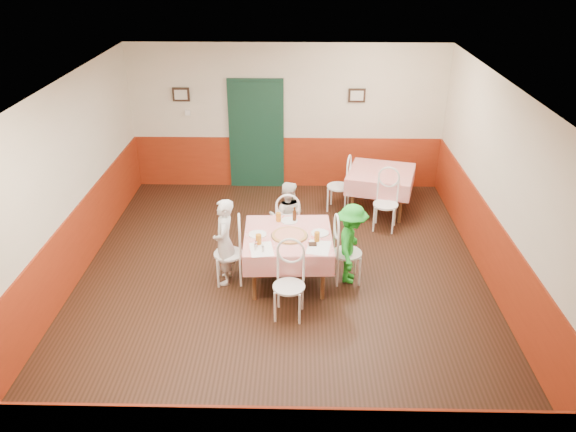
{
  "coord_description": "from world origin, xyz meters",
  "views": [
    {
      "loc": [
        0.24,
        -6.94,
        4.51
      ],
      "look_at": [
        0.09,
        -0.02,
        1.05
      ],
      "focal_mm": 35.0,
      "sensor_mm": 36.0,
      "label": 1
    }
  ],
  "objects_px": {
    "chair_near": "(289,287)",
    "wallet": "(313,244)",
    "glass_c": "(278,217)",
    "chair_right": "(347,253)",
    "glass_b": "(317,237)",
    "diner_left": "(224,242)",
    "chair_second_b": "(386,205)",
    "diner_far": "(287,217)",
    "main_table": "(288,258)",
    "pizza": "(289,235)",
    "chair_second_a": "(339,187)",
    "beer_bottle": "(295,215)",
    "chair_left": "(229,254)",
    "second_table": "(380,191)",
    "chair_far": "(287,226)",
    "glass_a": "(259,239)",
    "diner_right": "(351,244)"
  },
  "relations": [
    {
      "from": "second_table",
      "to": "chair_second_b",
      "type": "xyz_separation_m",
      "value": [
        -0.0,
        -0.75,
        0.08
      ]
    },
    {
      "from": "glass_c",
      "to": "main_table",
      "type": "bearing_deg",
      "value": -69.96
    },
    {
      "from": "main_table",
      "to": "glass_a",
      "type": "bearing_deg",
      "value": -144.35
    },
    {
      "from": "main_table",
      "to": "diner_right",
      "type": "bearing_deg",
      "value": 2.03
    },
    {
      "from": "glass_c",
      "to": "glass_a",
      "type": "bearing_deg",
      "value": -109.44
    },
    {
      "from": "chair_right",
      "to": "chair_second_a",
      "type": "relative_size",
      "value": 1.0
    },
    {
      "from": "chair_second_a",
      "to": "diner_left",
      "type": "relative_size",
      "value": 0.7
    },
    {
      "from": "main_table",
      "to": "chair_right",
      "type": "xyz_separation_m",
      "value": [
        0.85,
        0.03,
        0.08
      ]
    },
    {
      "from": "chair_left",
      "to": "pizza",
      "type": "relative_size",
      "value": 1.83
    },
    {
      "from": "second_table",
      "to": "diner_right",
      "type": "distance_m",
      "value": 2.5
    },
    {
      "from": "diner_far",
      "to": "chair_left",
      "type": "bearing_deg",
      "value": 48.35
    },
    {
      "from": "pizza",
      "to": "chair_left",
      "type": "bearing_deg",
      "value": 178.89
    },
    {
      "from": "main_table",
      "to": "chair_near",
      "type": "height_order",
      "value": "chair_near"
    },
    {
      "from": "second_table",
      "to": "diner_right",
      "type": "xyz_separation_m",
      "value": [
        -0.72,
        -2.38,
        0.23
      ]
    },
    {
      "from": "chair_left",
      "to": "chair_far",
      "type": "xyz_separation_m",
      "value": [
        0.82,
        0.88,
        0.0
      ]
    },
    {
      "from": "beer_bottle",
      "to": "wallet",
      "type": "relative_size",
      "value": 1.87
    },
    {
      "from": "chair_right",
      "to": "glass_c",
      "type": "height_order",
      "value": "chair_right"
    },
    {
      "from": "main_table",
      "to": "chair_near",
      "type": "distance_m",
      "value": 0.85
    },
    {
      "from": "glass_b",
      "to": "chair_near",
      "type": "bearing_deg",
      "value": -119.11
    },
    {
      "from": "chair_near",
      "to": "pizza",
      "type": "relative_size",
      "value": 1.83
    },
    {
      "from": "chair_second_a",
      "to": "glass_a",
      "type": "xyz_separation_m",
      "value": [
        -1.26,
        -2.69,
        0.38
      ]
    },
    {
      "from": "chair_second_b",
      "to": "glass_a",
      "type": "distance_m",
      "value": 2.82
    },
    {
      "from": "glass_c",
      "to": "chair_right",
      "type": "bearing_deg",
      "value": -20.77
    },
    {
      "from": "chair_far",
      "to": "chair_second_a",
      "type": "distance_m",
      "value": 1.8
    },
    {
      "from": "chair_far",
      "to": "diner_right",
      "type": "distance_m",
      "value": 1.25
    },
    {
      "from": "glass_b",
      "to": "diner_left",
      "type": "relative_size",
      "value": 0.11
    },
    {
      "from": "chair_right",
      "to": "chair_far",
      "type": "relative_size",
      "value": 1.0
    },
    {
      "from": "second_table",
      "to": "beer_bottle",
      "type": "bearing_deg",
      "value": -127.42
    },
    {
      "from": "chair_near",
      "to": "wallet",
      "type": "height_order",
      "value": "chair_near"
    },
    {
      "from": "diner_right",
      "to": "beer_bottle",
      "type": "bearing_deg",
      "value": 75.31
    },
    {
      "from": "chair_left",
      "to": "glass_b",
      "type": "relative_size",
      "value": 6.54
    },
    {
      "from": "second_table",
      "to": "glass_b",
      "type": "bearing_deg",
      "value": -115.06
    },
    {
      "from": "beer_bottle",
      "to": "chair_second_a",
      "type": "bearing_deg",
      "value": 68.7
    },
    {
      "from": "chair_second_a",
      "to": "beer_bottle",
      "type": "relative_size",
      "value": 4.37
    },
    {
      "from": "wallet",
      "to": "glass_c",
      "type": "bearing_deg",
      "value": 122.94
    },
    {
      "from": "glass_a",
      "to": "beer_bottle",
      "type": "bearing_deg",
      "value": 55.47
    },
    {
      "from": "chair_second_b",
      "to": "pizza",
      "type": "xyz_separation_m",
      "value": [
        -1.59,
        -1.71,
        0.33
      ]
    },
    {
      "from": "chair_right",
      "to": "pizza",
      "type": "xyz_separation_m",
      "value": [
        -0.83,
        -0.08,
        0.33
      ]
    },
    {
      "from": "second_table",
      "to": "diner_left",
      "type": "height_order",
      "value": "diner_left"
    },
    {
      "from": "chair_second_b",
      "to": "diner_far",
      "type": "relative_size",
      "value": 0.77
    },
    {
      "from": "chair_second_b",
      "to": "diner_left",
      "type": "xyz_separation_m",
      "value": [
        -2.51,
        -1.69,
        0.2
      ]
    },
    {
      "from": "diner_left",
      "to": "main_table",
      "type": "bearing_deg",
      "value": 91.36
    },
    {
      "from": "main_table",
      "to": "pizza",
      "type": "distance_m",
      "value": 0.4
    },
    {
      "from": "chair_right",
      "to": "wallet",
      "type": "relative_size",
      "value": 8.18
    },
    {
      "from": "main_table",
      "to": "diner_right",
      "type": "xyz_separation_m",
      "value": [
        0.9,
        0.03,
        0.23
      ]
    },
    {
      "from": "chair_left",
      "to": "pizza",
      "type": "distance_m",
      "value": 0.93
    },
    {
      "from": "chair_second_b",
      "to": "second_table",
      "type": "bearing_deg",
      "value": 104.85
    },
    {
      "from": "chair_far",
      "to": "wallet",
      "type": "distance_m",
      "value": 1.24
    },
    {
      "from": "beer_bottle",
      "to": "second_table",
      "type": "bearing_deg",
      "value": 52.58
    },
    {
      "from": "chair_left",
      "to": "diner_left",
      "type": "distance_m",
      "value": 0.2
    }
  ]
}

